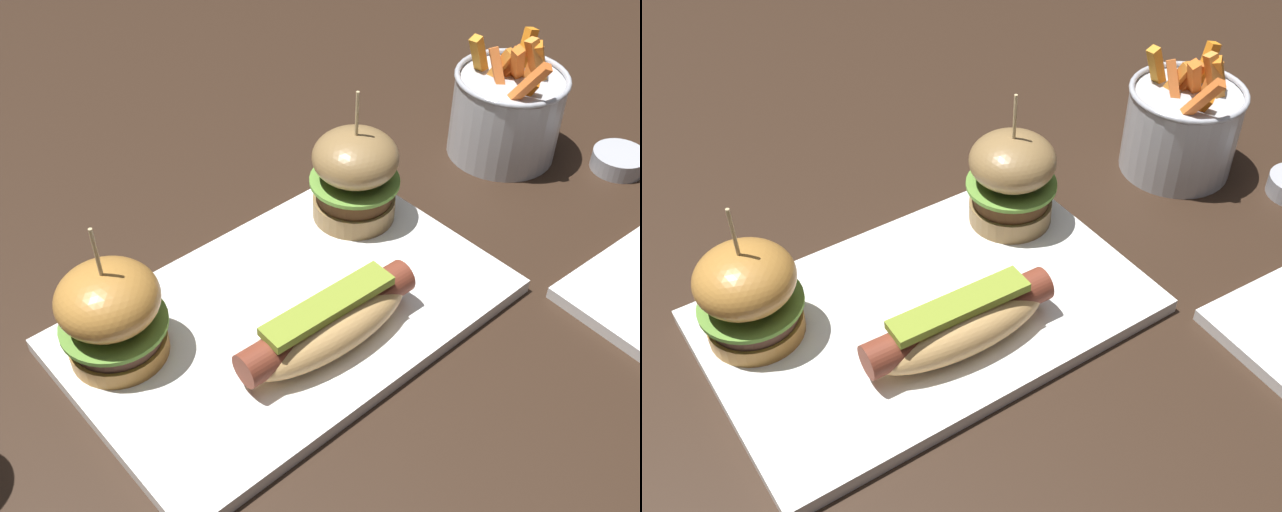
% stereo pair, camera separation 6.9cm
% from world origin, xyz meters
% --- Properties ---
extents(ground_plane, '(3.00, 3.00, 0.00)m').
position_xyz_m(ground_plane, '(0.00, 0.00, 0.00)').
color(ground_plane, black).
extents(platter_main, '(0.38, 0.24, 0.01)m').
position_xyz_m(platter_main, '(0.00, 0.00, 0.01)').
color(platter_main, white).
rests_on(platter_main, ground).
extents(hot_dog, '(0.17, 0.06, 0.05)m').
position_xyz_m(hot_dog, '(-0.00, -0.05, 0.04)').
color(hot_dog, tan).
rests_on(hot_dog, platter_main).
extents(slider_left, '(0.09, 0.09, 0.13)m').
position_xyz_m(slider_left, '(-0.14, 0.05, 0.06)').
color(slider_left, '#AF7633').
rests_on(slider_left, platter_main).
extents(slider_right, '(0.09, 0.09, 0.14)m').
position_xyz_m(slider_right, '(0.13, 0.06, 0.06)').
color(slider_right, olive).
rests_on(slider_right, platter_main).
extents(fries_bucket, '(0.12, 0.12, 0.14)m').
position_xyz_m(fries_bucket, '(0.35, 0.04, 0.05)').
color(fries_bucket, '#B7BABF').
rests_on(fries_bucket, ground).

